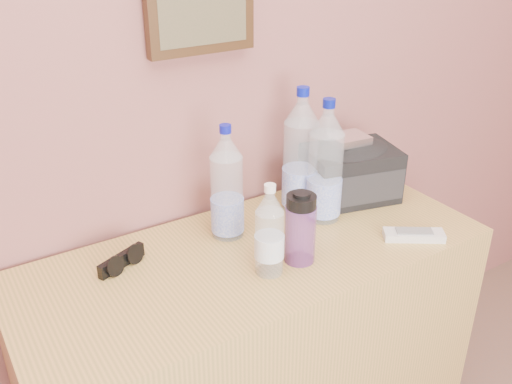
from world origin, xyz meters
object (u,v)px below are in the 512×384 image
(toiletry_bag, at_px, (351,170))
(foil_packet, at_px, (349,139))
(sunglasses, at_px, (121,260))
(nalgene_bottle, at_px, (300,228))
(ac_remote, at_px, (414,235))
(pet_small, at_px, (269,235))
(pet_large_b, at_px, (227,188))
(pet_large_d, at_px, (325,168))
(dresser, at_px, (255,364))
(pet_large_c, at_px, (301,157))

(toiletry_bag, distance_m, foil_packet, 0.10)
(sunglasses, relative_size, foil_packet, 1.30)
(toiletry_bag, bearing_deg, sunglasses, -166.82)
(nalgene_bottle, xyz_separation_m, foil_packet, (0.33, 0.21, 0.10))
(nalgene_bottle, bearing_deg, ac_remote, -14.30)
(pet_small, distance_m, nalgene_bottle, 0.10)
(pet_large_b, relative_size, nalgene_bottle, 1.66)
(pet_small, bearing_deg, nalgene_bottle, 1.90)
(pet_large_d, relative_size, foil_packet, 3.28)
(pet_small, relative_size, ac_remote, 1.48)
(pet_large_d, xyz_separation_m, toiletry_bag, (0.15, 0.06, -0.07))
(nalgene_bottle, xyz_separation_m, sunglasses, (-0.40, 0.22, -0.08))
(pet_small, distance_m, foil_packet, 0.49)
(dresser, xyz_separation_m, ac_remote, (0.41, -0.18, 0.41))
(pet_large_c, distance_m, ac_remote, 0.39)
(pet_large_c, xyz_separation_m, sunglasses, (-0.57, -0.02, -0.15))
(sunglasses, bearing_deg, toiletry_bag, -23.42)
(pet_small, height_order, foil_packet, pet_small)
(ac_remote, xyz_separation_m, toiletry_bag, (0.01, 0.29, 0.08))
(pet_large_c, height_order, foil_packet, pet_large_c)
(pet_large_d, distance_m, sunglasses, 0.62)
(pet_large_c, bearing_deg, nalgene_bottle, -125.83)
(foil_packet, bearing_deg, ac_remote, -90.58)
(nalgene_bottle, xyz_separation_m, toiletry_bag, (0.35, 0.21, -0.00))
(dresser, xyz_separation_m, toiletry_bag, (0.42, 0.11, 0.49))
(foil_packet, bearing_deg, pet_small, -153.20)
(pet_large_d, distance_m, nalgene_bottle, 0.25)
(sunglasses, bearing_deg, ac_remote, -45.10)
(pet_large_d, bearing_deg, toiletry_bag, 21.74)
(pet_large_c, relative_size, pet_small, 1.55)
(pet_large_d, height_order, nalgene_bottle, pet_large_d)
(toiletry_bag, relative_size, foil_packet, 2.46)
(pet_large_c, relative_size, pet_large_d, 1.04)
(pet_large_c, bearing_deg, toiletry_bag, -8.28)
(pet_large_d, bearing_deg, pet_large_c, 105.38)
(pet_large_b, xyz_separation_m, pet_large_c, (0.26, 0.02, 0.02))
(sunglasses, height_order, toiletry_bag, toiletry_bag)
(dresser, relative_size, toiletry_bag, 4.69)
(sunglasses, xyz_separation_m, toiletry_bag, (0.75, -0.01, 0.07))
(ac_remote, height_order, foil_packet, foil_packet)
(dresser, distance_m, sunglasses, 0.54)
(pet_large_b, xyz_separation_m, pet_large_d, (0.29, -0.06, 0.02))
(nalgene_bottle, height_order, sunglasses, nalgene_bottle)
(toiletry_bag, bearing_deg, pet_large_b, -166.76)
(dresser, height_order, foil_packet, foil_packet)
(pet_small, relative_size, sunglasses, 1.70)
(pet_large_c, relative_size, ac_remote, 2.29)
(ac_remote, height_order, toiletry_bag, toiletry_bag)
(dresser, xyz_separation_m, foil_packet, (0.41, 0.12, 0.59))
(pet_large_d, distance_m, foil_packet, 0.16)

